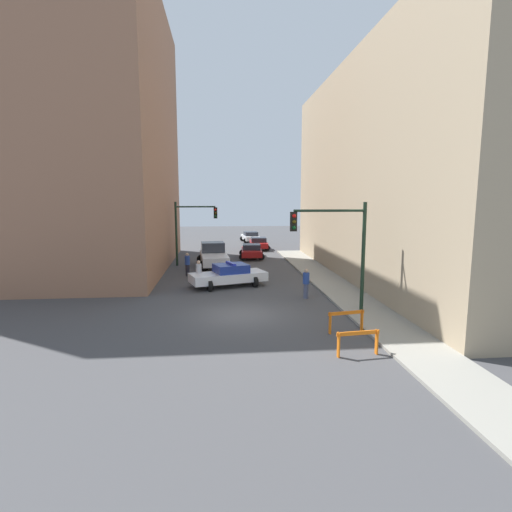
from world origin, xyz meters
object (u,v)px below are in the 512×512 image
white_truck (214,256)px  pedestrian_corner (187,264)px  pedestrian_crossing (199,273)px  parked_car_far (251,237)px  traffic_light_near (340,240)px  pedestrian_sidewalk (306,283)px  barrier_mid (346,318)px  parked_car_mid (259,243)px  traffic_light_far (190,224)px  police_car (229,275)px  parked_car_near (251,251)px  barrier_front (358,339)px

white_truck → pedestrian_corner: size_ratio=3.34×
pedestrian_crossing → pedestrian_corner: 3.63m
white_truck → parked_car_far: bearing=71.4°
traffic_light_near → pedestrian_sidewalk: size_ratio=3.13×
parked_car_far → barrier_mid: parked_car_far is taller
white_truck → parked_car_far: white_truck is taller
parked_car_mid → parked_car_far: same height
traffic_light_far → police_car: size_ratio=1.03×
traffic_light_near → white_truck: traffic_light_near is taller
traffic_light_near → white_truck: (-6.12, 13.72, -2.62)m
parked_car_mid → parked_car_near: bearing=-99.1°
barrier_front → barrier_mid: size_ratio=1.01×
traffic_light_near → parked_car_near: (-2.70, 18.04, -2.86)m
parked_car_near → pedestrian_crossing: 12.37m
pedestrian_crossing → barrier_front: 13.20m
barrier_front → police_car: bearing=109.9°
parked_car_far → traffic_light_near: bearing=-92.6°
white_truck → barrier_mid: size_ratio=3.49×
parked_car_near → parked_car_mid: same height
parked_car_mid → police_car: bearing=-99.1°
police_car → parked_car_far: (3.41, 25.27, -0.05)m
police_car → parked_car_mid: 18.36m
traffic_light_near → pedestrian_sidewalk: (-0.93, 2.89, -2.67)m
white_truck → parked_car_mid: white_truck is taller
pedestrian_crossing → police_car: bearing=80.0°
traffic_light_far → police_car: bearing=-70.4°
police_car → pedestrian_crossing: bearing=68.2°
parked_car_far → barrier_front: bearing=-94.5°
traffic_light_near → barrier_front: size_ratio=3.26×
police_car → parked_car_near: bearing=-29.7°
traffic_light_near → pedestrian_corner: 12.99m
traffic_light_far → barrier_front: bearing=-70.2°
pedestrian_corner → white_truck: bearing=146.3°
traffic_light_near → traffic_light_far: (-8.03, 14.55, -0.13)m
pedestrian_sidewalk → barrier_front: bearing=133.4°
parked_car_mid → parked_car_far: size_ratio=0.98×
traffic_light_far → pedestrian_sidewalk: bearing=-58.7°
traffic_light_near → police_car: traffic_light_near is taller
traffic_light_far → parked_car_near: size_ratio=1.18×
police_car → barrier_front: 12.34m
traffic_light_near → parked_car_far: traffic_light_near is taller
parked_car_near → pedestrian_corner: 9.65m
pedestrian_sidewalk → barrier_mid: pedestrian_sidewalk is taller
police_car → barrier_front: size_ratio=3.16×
pedestrian_crossing → traffic_light_far: bearing=-178.8°
white_truck → barrier_front: white_truck is taller
parked_car_mid → barrier_mid: 27.15m
police_car → pedestrian_sidewalk: pedestrian_sidewalk is taller
police_car → pedestrian_corner: pedestrian_corner is taller
traffic_light_near → pedestrian_corner: (-7.93, 9.93, -2.67)m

